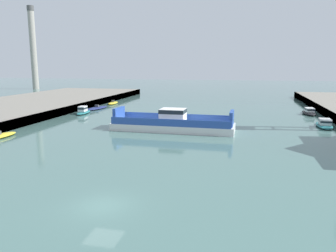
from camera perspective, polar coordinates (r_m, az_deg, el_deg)
The scene contains 8 objects.
ground_plane at distance 25.35m, azimuth -11.09°, elevation -13.27°, with size 400.00×400.00×0.00m, color #476B66.
chain_ferry at distance 51.86m, azimuth 0.85°, elevation 0.42°, with size 19.06×6.16×3.37m.
moored_boat_near_right at distance 74.18m, azimuth 22.97°, elevation 2.23°, with size 2.60×6.92×1.42m.
moored_boat_mid_left at distance 78.30m, azimuth -12.04°, elevation 3.03°, with size 3.61×8.03×0.98m.
moored_boat_mid_right at distance 71.24m, azimuth -14.29°, elevation 2.51°, with size 2.46×6.10×1.65m.
moored_boat_far_left at distance 87.61m, azimuth -9.39°, elevation 3.91°, with size 2.49×6.10×1.00m.
moored_boat_far_right at distance 60.39m, azimuth 25.21°, elevation 0.34°, with size 2.90×7.51×1.39m.
smokestack_distant_a at distance 149.96m, azimuth -22.10°, elevation 12.63°, with size 2.71×2.71×33.19m.
Camera 1 is at (9.63, -21.15, 10.14)m, focal length 35.62 mm.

